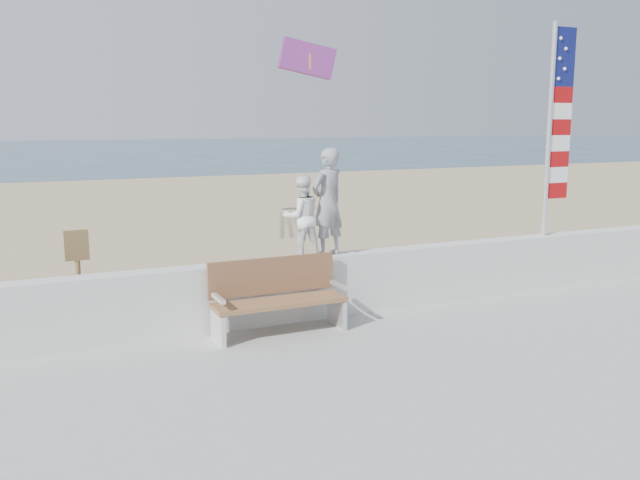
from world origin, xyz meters
The scene contains 9 objects.
ground centered at (0.00, 0.00, 0.00)m, with size 220.00×220.00×0.00m, color #2C4559.
sand centered at (0.00, 9.00, 0.04)m, with size 90.00×40.00×0.08m, color tan.
seawall centered at (0.00, 2.00, 0.63)m, with size 30.00×0.35×0.90m, color silver.
adult centered at (0.41, 2.00, 1.85)m, with size 0.56×0.37×1.55m, color gray.
child centered at (0.00, 2.00, 1.66)m, with size 0.57×0.44×1.17m, color white.
bench centered at (-0.55, 1.55, 0.69)m, with size 1.80×0.57×1.00m.
flag centered at (4.60, 2.00, 2.99)m, with size 0.50×0.08×3.50m.
parafoil_kite centered at (0.69, 3.30, 3.95)m, with size 0.94×0.43×0.63m.
sign centered at (-2.93, 2.92, 0.94)m, with size 0.32×0.07×1.46m.
Camera 1 is at (-3.73, -6.68, 2.99)m, focal length 38.00 mm.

